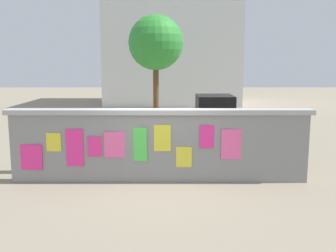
{
  "coord_description": "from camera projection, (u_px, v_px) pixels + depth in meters",
  "views": [
    {
      "loc": [
        0.21,
        -9.27,
        2.9
      ],
      "look_at": [
        0.23,
        2.74,
        0.95
      ],
      "focal_mm": 41.18,
      "sensor_mm": 36.0,
      "label": 1
    }
  ],
  "objects": [
    {
      "name": "bicycle_near",
      "position": [
        96.0,
        131.0,
        14.63
      ],
      "size": [
        1.69,
        0.47,
        0.95
      ],
      "color": "black",
      "rests_on": "ground"
    },
    {
      "name": "poster_wall",
      "position": [
        159.0,
        145.0,
        9.46
      ],
      "size": [
        7.46,
        0.42,
        1.81
      ],
      "color": "gray",
      "rests_on": "ground"
    },
    {
      "name": "building_background",
      "position": [
        171.0,
        46.0,
        28.39
      ],
      "size": [
        9.65,
        7.27,
        8.37
      ],
      "color": "silver",
      "rests_on": "ground"
    },
    {
      "name": "ground",
      "position": [
        163.0,
        128.0,
        17.51
      ],
      "size": [
        60.0,
        60.0,
        0.0
      ],
      "primitive_type": "plane",
      "color": "gray"
    },
    {
      "name": "motorcycle",
      "position": [
        74.0,
        141.0,
        12.32
      ],
      "size": [
        1.89,
        0.58,
        0.87
      ],
      "color": "black",
      "rests_on": "ground"
    },
    {
      "name": "person_walking",
      "position": [
        35.0,
        136.0,
        10.25
      ],
      "size": [
        0.41,
        0.41,
        1.62
      ],
      "color": "#3F994C",
      "rests_on": "ground"
    },
    {
      "name": "person_bystander",
      "position": [
        254.0,
        134.0,
        10.56
      ],
      "size": [
        0.42,
        0.42,
        1.62
      ],
      "color": "yellow",
      "rests_on": "ground"
    },
    {
      "name": "tree_roadside",
      "position": [
        155.0,
        43.0,
        19.92
      ],
      "size": [
        2.85,
        2.85,
        5.4
      ],
      "color": "brown",
      "rests_on": "ground"
    },
    {
      "name": "auto_rickshaw_truck",
      "position": [
        185.0,
        123.0,
        13.05
      ],
      "size": [
        3.61,
        1.51,
        1.85
      ],
      "color": "black",
      "rests_on": "ground"
    }
  ]
}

